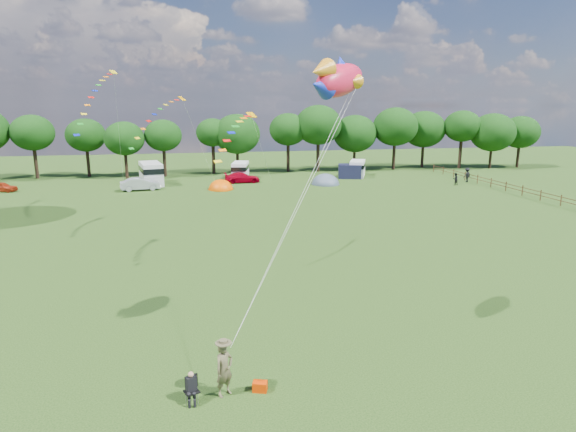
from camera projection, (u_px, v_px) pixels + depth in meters
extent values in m
plane|color=black|center=(325.00, 348.00, 20.64)|extent=(180.00, 180.00, 0.00)
cylinder|color=black|center=(36.00, 164.00, 68.19)|extent=(0.49, 0.49, 4.25)
ellipsoid|color=#0E340D|center=(32.00, 133.00, 67.22)|extent=(5.86, 5.86, 4.98)
cylinder|color=black|center=(88.00, 163.00, 70.14)|extent=(0.47, 0.47, 3.90)
ellipsoid|color=#0E340D|center=(86.00, 135.00, 69.23)|extent=(5.58, 5.58, 4.74)
cylinder|color=black|center=(126.00, 166.00, 68.36)|extent=(0.44, 0.44, 3.56)
ellipsoid|color=#0E340D|center=(124.00, 138.00, 67.49)|extent=(5.56, 5.56, 4.73)
cylinder|color=black|center=(165.00, 163.00, 70.25)|extent=(0.47, 0.47, 3.95)
ellipsoid|color=#0E340D|center=(163.00, 135.00, 69.36)|extent=(5.33, 5.33, 4.53)
cylinder|color=black|center=(214.00, 159.00, 73.31)|extent=(0.50, 0.50, 4.33)
ellipsoid|color=#0E340D|center=(213.00, 133.00, 72.40)|extent=(4.95, 4.95, 4.21)
cylinder|color=black|center=(238.00, 162.00, 73.68)|extent=(0.43, 0.43, 3.31)
ellipsoid|color=#0E340D|center=(237.00, 134.00, 72.72)|extent=(7.03, 7.03, 5.98)
cylinder|color=black|center=(288.00, 158.00, 75.31)|extent=(0.50, 0.50, 4.36)
ellipsoid|color=#0E340D|center=(288.00, 129.00, 74.34)|extent=(5.84, 5.84, 4.97)
cylinder|color=black|center=(318.00, 157.00, 75.34)|extent=(0.51, 0.51, 4.55)
ellipsoid|color=#0E340D|center=(318.00, 125.00, 74.23)|extent=(7.15, 7.15, 6.08)
cylinder|color=black|center=(354.00, 160.00, 77.37)|extent=(0.42, 0.42, 3.21)
ellipsoid|color=#0E340D|center=(355.00, 134.00, 76.43)|extent=(6.90, 6.90, 5.86)
cylinder|color=black|center=(394.00, 157.00, 77.88)|extent=(0.48, 0.48, 4.17)
ellipsoid|color=#0E340D|center=(395.00, 127.00, 76.81)|extent=(7.16, 7.16, 6.09)
cylinder|color=black|center=(422.00, 156.00, 80.92)|extent=(0.45, 0.45, 3.66)
ellipsoid|color=#0E340D|center=(424.00, 129.00, 79.92)|extent=(7.05, 7.05, 5.99)
cylinder|color=black|center=(460.00, 154.00, 79.46)|extent=(0.52, 0.52, 4.65)
ellipsoid|color=#0E340D|center=(462.00, 126.00, 78.44)|extent=(5.96, 5.96, 5.06)
cylinder|color=black|center=(490.00, 159.00, 79.27)|extent=(0.42, 0.42, 3.19)
ellipsoid|color=#0E340D|center=(493.00, 132.00, 78.30)|extent=(7.23, 7.23, 6.14)
cylinder|color=black|center=(518.00, 157.00, 80.65)|extent=(0.44, 0.44, 3.52)
ellipsoid|color=#0E340D|center=(520.00, 132.00, 79.73)|extent=(6.22, 6.22, 5.28)
cylinder|color=#472D19|center=(561.00, 200.00, 49.60)|extent=(0.12, 0.12, 1.20)
cylinder|color=#472D19|center=(573.00, 200.00, 48.08)|extent=(0.08, 3.00, 0.08)
cylinder|color=#472D19|center=(572.00, 204.00, 48.17)|extent=(0.08, 3.00, 0.08)
cylinder|color=#472D19|center=(541.00, 195.00, 52.46)|extent=(0.12, 0.12, 1.20)
cylinder|color=#472D19|center=(551.00, 194.00, 50.95)|extent=(0.08, 3.00, 0.08)
cylinder|color=#472D19|center=(550.00, 198.00, 51.04)|extent=(0.08, 3.00, 0.08)
cylinder|color=#472D19|center=(522.00, 191.00, 55.33)|extent=(0.12, 0.12, 1.20)
cylinder|color=#472D19|center=(532.00, 190.00, 53.82)|extent=(0.08, 3.00, 0.08)
cylinder|color=#472D19|center=(531.00, 193.00, 53.91)|extent=(0.08, 3.00, 0.08)
cylinder|color=#472D19|center=(506.00, 186.00, 58.19)|extent=(0.12, 0.12, 1.20)
cylinder|color=#472D19|center=(514.00, 185.00, 56.68)|extent=(0.08, 3.00, 0.08)
cylinder|color=#472D19|center=(514.00, 189.00, 56.77)|extent=(0.08, 3.00, 0.08)
cylinder|color=#472D19|center=(491.00, 183.00, 61.06)|extent=(0.12, 0.12, 1.20)
cylinder|color=#472D19|center=(499.00, 182.00, 59.55)|extent=(0.08, 3.00, 0.08)
cylinder|color=#472D19|center=(498.00, 185.00, 59.64)|extent=(0.08, 3.00, 0.08)
cylinder|color=#472D19|center=(478.00, 179.00, 63.93)|extent=(0.12, 0.12, 1.20)
cylinder|color=#472D19|center=(484.00, 178.00, 62.41)|extent=(0.08, 3.00, 0.08)
cylinder|color=#472D19|center=(484.00, 181.00, 62.50)|extent=(0.08, 3.00, 0.08)
cylinder|color=#472D19|center=(465.00, 176.00, 66.79)|extent=(0.12, 0.12, 1.20)
cylinder|color=#472D19|center=(471.00, 175.00, 65.28)|extent=(0.08, 3.00, 0.08)
cylinder|color=#472D19|center=(471.00, 178.00, 65.37)|extent=(0.08, 3.00, 0.08)
cylinder|color=#472D19|center=(454.00, 173.00, 69.66)|extent=(0.12, 0.12, 1.20)
cylinder|color=#472D19|center=(460.00, 172.00, 68.15)|extent=(0.08, 3.00, 0.08)
cylinder|color=#472D19|center=(459.00, 175.00, 68.24)|extent=(0.08, 3.00, 0.08)
cylinder|color=#472D19|center=(443.00, 170.00, 72.52)|extent=(0.12, 0.12, 1.20)
cylinder|color=#472D19|center=(449.00, 169.00, 71.01)|extent=(0.08, 3.00, 0.08)
cylinder|color=#472D19|center=(448.00, 172.00, 71.10)|extent=(0.08, 3.00, 0.08)
cylinder|color=#472D19|center=(434.00, 168.00, 75.39)|extent=(0.12, 0.12, 1.20)
cylinder|color=#472D19|center=(438.00, 167.00, 73.88)|extent=(0.08, 3.00, 0.08)
cylinder|color=#472D19|center=(438.00, 170.00, 73.97)|extent=(0.08, 3.00, 0.08)
imported|color=#A52C10|center=(2.00, 187.00, 57.85)|extent=(3.79, 2.20, 1.19)
imported|color=#9AA0A4|center=(140.00, 184.00, 58.78)|extent=(4.64, 2.39, 1.56)
imported|color=#A10014|center=(242.00, 178.00, 64.70)|extent=(4.60, 2.01, 1.37)
cube|color=silver|center=(151.00, 174.00, 63.05)|extent=(3.54, 6.12, 2.87)
cube|color=black|center=(151.00, 169.00, 62.91)|extent=(3.61, 6.24, 0.68)
cylinder|color=black|center=(153.00, 183.00, 61.65)|extent=(0.85, 0.45, 0.81)
cylinder|color=black|center=(150.00, 180.00, 64.90)|extent=(0.85, 0.45, 0.81)
cube|color=white|center=(240.00, 171.00, 67.82)|extent=(2.96, 5.06, 2.37)
cube|color=black|center=(240.00, 167.00, 67.71)|extent=(3.02, 5.16, 0.56)
cylinder|color=black|center=(239.00, 178.00, 66.55)|extent=(0.70, 0.38, 0.67)
cylinder|color=black|center=(242.00, 175.00, 69.47)|extent=(0.70, 0.38, 0.67)
cube|color=white|center=(357.00, 169.00, 70.14)|extent=(3.68, 5.09, 2.34)
cube|color=black|center=(357.00, 165.00, 70.04)|extent=(3.76, 5.19, 0.55)
cylinder|color=black|center=(356.00, 176.00, 68.93)|extent=(0.70, 0.48, 0.66)
cylinder|color=black|center=(358.00, 173.00, 71.74)|extent=(0.70, 0.48, 0.66)
ellipsoid|color=#E85200|center=(221.00, 189.00, 59.59)|extent=(2.97, 3.41, 2.44)
cylinder|color=#E85200|center=(221.00, 189.00, 59.59)|extent=(3.12, 3.12, 0.08)
ellipsoid|color=#445263|center=(325.00, 184.00, 63.50)|extent=(3.56, 4.10, 2.78)
cylinder|color=#445263|center=(325.00, 184.00, 63.50)|extent=(3.74, 3.74, 0.08)
cube|color=black|center=(349.00, 171.00, 68.81)|extent=(3.69, 3.27, 1.96)
imported|color=brown|center=(224.00, 369.00, 17.05)|extent=(0.87, 0.81, 2.00)
cylinder|color=#99999E|center=(186.00, 401.00, 16.55)|extent=(0.02, 0.02, 0.42)
cylinder|color=#99999E|center=(198.00, 400.00, 16.63)|extent=(0.02, 0.02, 0.42)
cylinder|color=#99999E|center=(186.00, 394.00, 16.93)|extent=(0.02, 0.02, 0.42)
cylinder|color=#99999E|center=(198.00, 393.00, 17.01)|extent=(0.02, 0.02, 0.42)
cube|color=black|center=(192.00, 392.00, 16.73)|extent=(0.62, 0.61, 0.05)
cube|color=black|center=(191.00, 381.00, 16.88)|extent=(0.45, 0.23, 0.50)
cube|color=black|center=(191.00, 384.00, 16.70)|extent=(0.40, 0.34, 0.53)
sphere|color=tan|center=(191.00, 374.00, 16.60)|extent=(0.20, 0.20, 0.20)
cube|color=red|center=(260.00, 386.00, 17.45)|extent=(0.60, 0.48, 0.37)
ellipsoid|color=red|center=(340.00, 80.00, 18.66)|extent=(3.12, 2.93, 1.81)
ellipsoid|color=orange|center=(340.00, 84.00, 18.69)|extent=(1.95, 1.83, 0.99)
cone|color=orange|center=(320.00, 71.00, 17.54)|extent=(1.36, 1.33, 0.95)
cone|color=#1629C2|center=(320.00, 87.00, 17.66)|extent=(1.36, 1.33, 0.95)
cone|color=#1629C2|center=(341.00, 65.00, 18.60)|extent=(1.03, 1.04, 0.81)
sphere|color=white|center=(347.00, 77.00, 19.65)|extent=(0.30, 0.30, 0.30)
sphere|color=black|center=(347.00, 77.00, 19.74)|extent=(0.15, 0.15, 0.15)
cube|color=gold|center=(113.00, 72.00, 44.88)|extent=(0.79, 0.79, 0.37)
cube|color=red|center=(110.00, 74.00, 44.40)|extent=(0.55, 0.54, 0.10)
cube|color=orange|center=(106.00, 77.00, 43.94)|extent=(0.55, 0.54, 0.11)
cube|color=yellow|center=(102.00, 80.00, 43.49)|extent=(0.55, 0.54, 0.12)
cube|color=#198C1E|center=(99.00, 85.00, 43.06)|extent=(0.54, 0.53, 0.13)
cube|color=#0C1EB2|center=(95.00, 91.00, 42.65)|extent=(0.54, 0.53, 0.14)
cube|color=red|center=(91.00, 97.00, 42.25)|extent=(0.54, 0.53, 0.15)
cube|color=orange|center=(87.00, 105.00, 41.88)|extent=(0.53, 0.52, 0.16)
cube|color=yellow|center=(84.00, 114.00, 41.52)|extent=(0.53, 0.52, 0.17)
cube|color=#198C1E|center=(80.00, 124.00, 41.18)|extent=(0.52, 0.51, 0.18)
cube|color=#0C1EB2|center=(77.00, 135.00, 40.86)|extent=(0.52, 0.51, 0.18)
cube|color=#FDA000|center=(182.00, 99.00, 38.01)|extent=(0.69, 0.73, 0.35)
cube|color=red|center=(177.00, 100.00, 37.53)|extent=(0.42, 0.56, 0.10)
cube|color=orange|center=(171.00, 102.00, 37.05)|extent=(0.42, 0.56, 0.11)
cube|color=yellow|center=(166.00, 105.00, 36.60)|extent=(0.42, 0.56, 0.12)
cube|color=#198C1E|center=(160.00, 109.00, 36.16)|extent=(0.41, 0.55, 0.13)
cube|color=#0C1EB2|center=(155.00, 114.00, 35.74)|extent=(0.41, 0.55, 0.13)
cube|color=red|center=(149.00, 121.00, 35.33)|extent=(0.41, 0.55, 0.14)
cube|color=orange|center=(143.00, 129.00, 34.95)|extent=(0.40, 0.55, 0.15)
cube|color=yellow|center=(137.00, 138.00, 34.58)|extent=(0.40, 0.55, 0.16)
cube|color=#198C1E|center=(131.00, 149.00, 34.23)|extent=(0.39, 0.54, 0.17)
cube|color=#DC9400|center=(251.00, 115.00, 31.61)|extent=(0.76, 0.73, 0.36)
cube|color=red|center=(248.00, 116.00, 31.05)|extent=(0.56, 0.47, 0.10)
cube|color=orange|center=(244.00, 118.00, 30.50)|extent=(0.56, 0.47, 0.11)
cube|color=yellow|center=(240.00, 122.00, 29.96)|extent=(0.56, 0.47, 0.12)
cube|color=#198C1E|center=(236.00, 126.00, 29.45)|extent=(0.55, 0.46, 0.13)
cube|color=#0C1EB2|center=(231.00, 133.00, 28.95)|extent=(0.55, 0.46, 0.14)
cube|color=red|center=(227.00, 141.00, 28.47)|extent=(0.55, 0.46, 0.15)
cube|color=orange|center=(222.00, 150.00, 28.01)|extent=(0.55, 0.45, 0.15)
cube|color=yellow|center=(218.00, 161.00, 27.56)|extent=(0.54, 0.45, 0.16)
imported|color=black|center=(455.00, 179.00, 62.69)|extent=(0.86, 0.63, 1.60)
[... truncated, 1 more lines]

